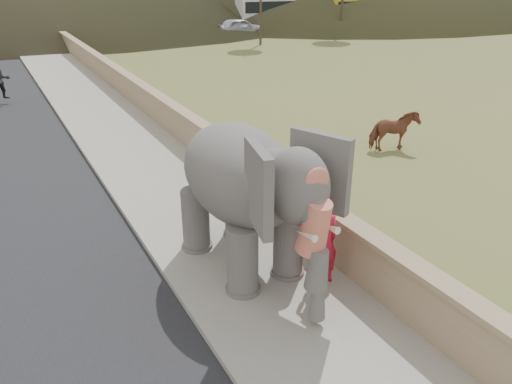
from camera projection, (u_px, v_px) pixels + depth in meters
ground at (346, 378)px, 7.29m from camera, size 160.00×160.00×0.00m
walkway at (142, 159)px, 15.23m from camera, size 3.00×120.00×0.15m
parapet at (192, 136)px, 15.75m from camera, size 0.30×120.00×1.10m
cow at (394, 131)px, 15.87m from camera, size 1.63×0.99×1.29m
distant_car at (240, 27)px, 40.75m from camera, size 4.24×1.74×1.44m
bus_white at (299, 12)px, 44.26m from camera, size 11.28×4.69×3.10m
bus_orange at (386, 11)px, 44.57m from camera, size 11.28×4.72×3.10m
elephant_and_man at (241, 194)px, 9.32m from camera, size 2.42×4.14×2.89m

